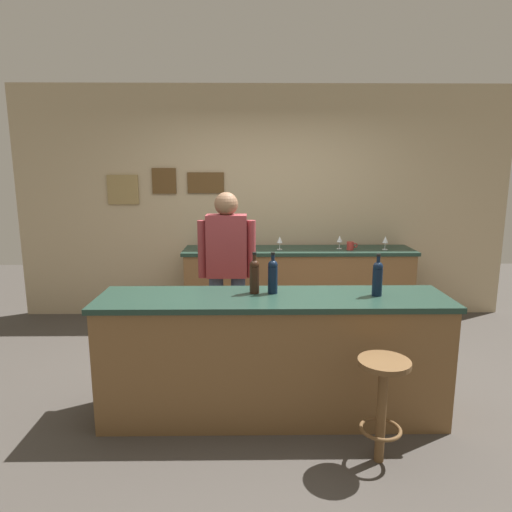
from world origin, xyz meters
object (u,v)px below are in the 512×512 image
at_px(wine_glass_a, 280,240).
at_px(wine_bottle_c, 378,277).
at_px(wine_bottle_b, 272,275).
at_px(bartender, 227,268).
at_px(wine_bottle_a, 254,275).
at_px(wine_glass_c, 385,240).
at_px(bar_stool, 382,394).
at_px(coffee_mug, 351,246).
at_px(wine_glass_b, 340,239).

bearing_deg(wine_glass_a, wine_bottle_c, -74.00).
bearing_deg(wine_glass_a, wine_bottle_b, -95.30).
distance_m(bartender, wine_glass_a, 1.27).
relative_size(wine_bottle_a, wine_glass_c, 1.97).
bearing_deg(bartender, bar_stool, -54.45).
relative_size(wine_glass_c, coffee_mug, 1.24).
distance_m(wine_bottle_a, wine_bottle_b, 0.13).
height_order(bar_stool, wine_bottle_b, wine_bottle_b).
height_order(wine_glass_a, wine_glass_c, same).
xyz_separation_m(bar_stool, wine_bottle_c, (0.10, 0.58, 0.60)).
height_order(wine_bottle_c, coffee_mug, wine_bottle_c).
height_order(bartender, wine_glass_c, bartender).
bearing_deg(wine_glass_b, wine_glass_c, -7.74).
relative_size(bar_stool, wine_bottle_a, 2.22).
height_order(wine_bottle_a, wine_glass_a, wine_bottle_a).
height_order(bar_stool, wine_glass_a, wine_glass_a).
distance_m(wine_bottle_c, coffee_mug, 1.98).
distance_m(bar_stool, coffee_mug, 2.61).
xyz_separation_m(wine_bottle_a, coffee_mug, (1.13, 1.89, -0.11)).
relative_size(wine_bottle_a, coffee_mug, 2.45).
distance_m(wine_bottle_b, coffee_mug, 2.14).
xyz_separation_m(bartender, wine_bottle_a, (0.24, -0.78, 0.12)).
bearing_deg(wine_glass_c, bartender, -147.58).
bearing_deg(wine_bottle_a, wine_glass_a, 80.83).
bearing_deg(bar_stool, coffee_mug, 82.32).
distance_m(bartender, wine_glass_b, 1.73).
distance_m(wine_glass_a, wine_glass_b, 0.71).
distance_m(bartender, bar_stool, 1.82).
relative_size(bartender, wine_glass_c, 10.45).
xyz_separation_m(bar_stool, wine_glass_a, (-0.47, 2.58, 0.55)).
xyz_separation_m(wine_bottle_a, wine_bottle_c, (0.88, -0.08, 0.00)).
height_order(bartender, coffee_mug, bartender).
relative_size(bar_stool, wine_bottle_b, 2.22).
distance_m(wine_glass_a, wine_glass_c, 1.22).
relative_size(wine_bottle_b, wine_glass_c, 1.97).
bearing_deg(bar_stool, bartender, 125.55).
bearing_deg(wine_bottle_a, wine_glass_b, 62.80).
height_order(bar_stool, wine_glass_b, wine_glass_b).
xyz_separation_m(wine_glass_a, wine_glass_b, (0.70, 0.05, 0.00)).
height_order(bar_stool, wine_bottle_a, wine_bottle_a).
xyz_separation_m(wine_bottle_b, wine_bottle_c, (0.75, -0.07, 0.00)).
distance_m(wine_bottle_a, wine_glass_a, 1.95).
bearing_deg(wine_bottle_b, wine_glass_c, 53.76).
xyz_separation_m(wine_bottle_c, wine_glass_c, (0.65, 1.98, -0.05)).
height_order(wine_bottle_b, wine_bottle_c, same).
xyz_separation_m(wine_glass_c, coffee_mug, (-0.40, -0.02, -0.06)).
distance_m(wine_glass_c, coffee_mug, 0.41).
xyz_separation_m(wine_bottle_c, coffee_mug, (0.24, 1.96, -0.11)).
relative_size(wine_glass_b, wine_glass_c, 1.00).
bearing_deg(wine_bottle_b, wine_glass_a, 84.70).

